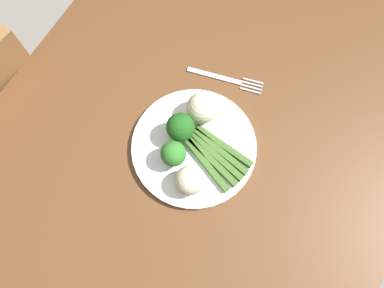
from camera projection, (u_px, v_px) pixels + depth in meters
The scene contains 9 objects.
ground_plane at pixel (196, 203), 1.51m from camera, with size 6.00×6.00×0.02m, color gray.
dining_table at pixel (199, 154), 0.87m from camera, with size 1.31×0.84×0.77m.
plate at pixel (192, 146), 0.75m from camera, with size 0.25×0.25×0.01m, color white.
asparagus_bundle at pixel (215, 155), 0.73m from camera, with size 0.09×0.14×0.01m.
broccoli_front at pixel (180, 127), 0.71m from camera, with size 0.06×0.06×0.07m.
broccoli_left at pixel (173, 154), 0.70m from camera, with size 0.05×0.05×0.06m.
cauliflower_near_fork at pixel (202, 108), 0.74m from camera, with size 0.06×0.06×0.06m, color beige.
cauliflower_outer_edge at pixel (189, 181), 0.69m from camera, with size 0.06×0.06×0.06m, color beige.
fork at pixel (226, 79), 0.80m from camera, with size 0.05×0.17×0.00m.
Camera 1 is at (0.23, 0.11, 1.50)m, focal length 35.24 mm.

